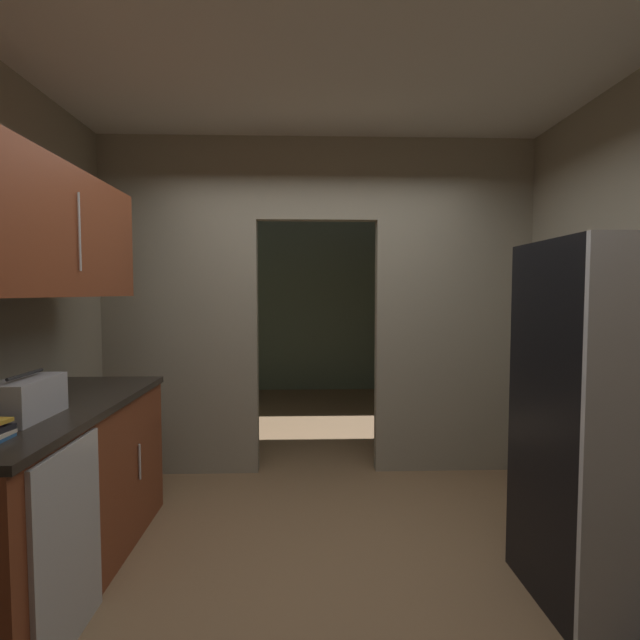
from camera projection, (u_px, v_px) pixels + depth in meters
The scene contains 9 objects.
ground at pixel (328, 578), 2.52m from camera, with size 20.00×20.00×0.00m, color brown.
kitchen_overhead_slab at pixel (324, 74), 2.82m from camera, with size 4.00×7.10×0.06m, color silver.
kitchen_partition at pixel (319, 297), 3.98m from camera, with size 3.60×0.12×2.81m.
adjoining_room_shell at pixel (313, 302), 6.29m from camera, with size 3.60×3.49×2.81m.
refrigerator at pixel (616, 424), 2.28m from camera, with size 0.75×0.73×1.78m.
lower_cabinet_run at pixel (52, 493), 2.49m from camera, with size 0.67×1.74×0.94m.
dishwasher at pixel (69, 547), 2.02m from camera, with size 0.02×0.56×0.88m.
upper_cabinet_counterside at pixel (44, 232), 2.41m from camera, with size 0.36×1.56×0.67m.
boombox at pixel (26, 399), 2.21m from camera, with size 0.20×0.39×0.22m.
Camera 1 is at (-0.12, -2.43, 1.53)m, focal length 26.35 mm.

